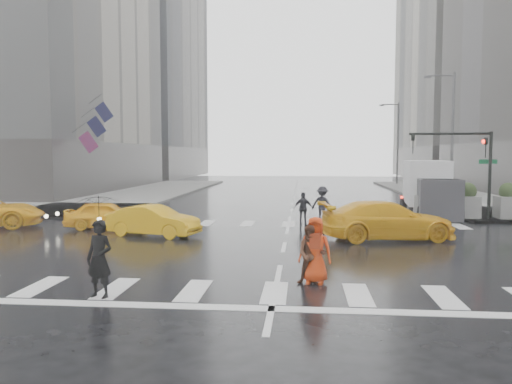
# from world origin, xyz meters

# --- Properties ---
(ground) EXTENTS (120.00, 120.00, 0.00)m
(ground) POSITION_xyz_m (0.00, 0.00, 0.00)
(ground) COLOR black
(ground) RESTS_ON ground
(sidewalk_nw) EXTENTS (35.00, 35.00, 0.15)m
(sidewalk_nw) POSITION_xyz_m (-19.50, 17.50, 0.07)
(sidewalk_nw) COLOR gray
(sidewalk_nw) RESTS_ON ground
(building_nw_far) EXTENTS (26.05, 26.05, 44.00)m
(building_nw_far) POSITION_xyz_m (-29.00, 56.00, 20.19)
(building_nw_far) COLOR #64625D
(building_nw_far) RESTS_ON ground
(building_ne_far) EXTENTS (26.05, 26.05, 36.00)m
(building_ne_far) POSITION_xyz_m (29.00, 56.00, 16.27)
(building_ne_far) COLOR #A49E8F
(building_ne_far) RESTS_ON ground
(road_markings) EXTENTS (18.00, 48.00, 0.01)m
(road_markings) POSITION_xyz_m (0.00, 0.00, 0.01)
(road_markings) COLOR silver
(road_markings) RESTS_ON ground
(traffic_signal_pole) EXTENTS (4.45, 0.42, 4.50)m
(traffic_signal_pole) POSITION_xyz_m (9.01, 8.01, 3.22)
(traffic_signal_pole) COLOR black
(traffic_signal_pole) RESTS_ON ground
(street_lamp_near) EXTENTS (2.15, 0.22, 9.00)m
(street_lamp_near) POSITION_xyz_m (10.87, 18.00, 4.95)
(street_lamp_near) COLOR #59595B
(street_lamp_near) RESTS_ON ground
(street_lamp_far) EXTENTS (2.15, 0.22, 9.00)m
(street_lamp_far) POSITION_xyz_m (10.87, 38.00, 4.95)
(street_lamp_far) COLOR #59595B
(street_lamp_far) RESTS_ON ground
(planter_west) EXTENTS (1.10, 1.10, 1.80)m
(planter_west) POSITION_xyz_m (7.00, 8.20, 0.98)
(planter_west) COLOR gray
(planter_west) RESTS_ON ground
(planter_mid) EXTENTS (1.10, 1.10, 1.80)m
(planter_mid) POSITION_xyz_m (9.00, 8.20, 0.98)
(planter_mid) COLOR gray
(planter_mid) RESTS_ON ground
(planter_east) EXTENTS (1.10, 1.10, 1.80)m
(planter_east) POSITION_xyz_m (11.00, 8.20, 0.98)
(planter_east) COLOR gray
(planter_east) RESTS_ON ground
(flag_cluster) EXTENTS (2.87, 3.06, 4.69)m
(flag_cluster) POSITION_xyz_m (-15.08, 18.50, 5.64)
(flag_cluster) COLOR #59595B
(flag_cluster) RESTS_ON ground
(pedestrian_black) EXTENTS (1.18, 1.19, 2.43)m
(pedestrian_black) POSITION_xyz_m (-4.07, -6.80, 1.57)
(pedestrian_black) COLOR black
(pedestrian_black) RESTS_ON ground
(pedestrian_brown) EXTENTS (0.80, 0.65, 1.56)m
(pedestrian_brown) POSITION_xyz_m (0.90, -5.15, 0.78)
(pedestrian_brown) COLOR #4B2A1A
(pedestrian_brown) RESTS_ON ground
(pedestrian_orange) EXTENTS (0.93, 0.68, 1.75)m
(pedestrian_orange) POSITION_xyz_m (1.00, -5.01, 0.88)
(pedestrian_orange) COLOR red
(pedestrian_orange) RESTS_ON ground
(pedestrian_far_a) EXTENTS (0.96, 0.64, 1.55)m
(pedestrian_far_a) POSITION_xyz_m (0.71, 6.00, 0.77)
(pedestrian_far_a) COLOR black
(pedestrian_far_a) RESTS_ON ground
(pedestrian_far_b) EXTENTS (1.28, 0.97, 1.75)m
(pedestrian_far_b) POSITION_xyz_m (1.66, 7.31, 0.88)
(pedestrian_far_b) COLOR black
(pedestrian_far_b) RESTS_ON ground
(taxi_front) EXTENTS (3.87, 2.20, 1.24)m
(taxi_front) POSITION_xyz_m (-8.22, 3.85, 0.62)
(taxi_front) COLOR #FFB50D
(taxi_front) RESTS_ON ground
(taxi_mid) EXTENTS (4.07, 2.26, 1.27)m
(taxi_mid) POSITION_xyz_m (-5.46, 2.00, 0.63)
(taxi_mid) COLOR #FFB50D
(taxi_mid) RESTS_ON ground
(taxi_rear) EXTENTS (4.96, 2.92, 1.53)m
(taxi_rear) POSITION_xyz_m (4.00, 2.00, 0.76)
(taxi_rear) COLOR #FFB50D
(taxi_rear) RESTS_ON ground
(box_truck) EXTENTS (2.13, 5.69, 3.02)m
(box_truck) POSITION_xyz_m (7.50, 9.70, 1.61)
(box_truck) COLOR white
(box_truck) RESTS_ON ground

